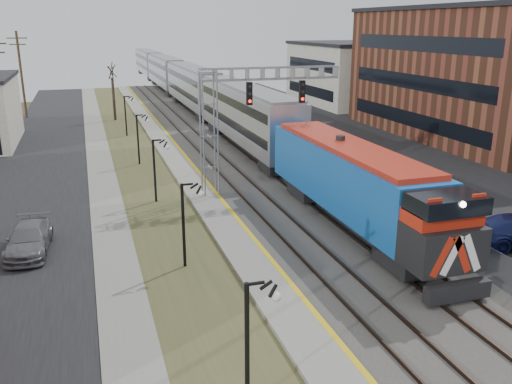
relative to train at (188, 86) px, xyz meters
name	(u,v)px	position (x,y,z in m)	size (l,w,h in m)	color
street_west	(36,182)	(-17.00, -32.01, -2.92)	(7.00, 120.00, 0.04)	black
sidewalk	(102,177)	(-12.50, -32.01, -2.90)	(2.00, 120.00, 0.08)	gray
grass_median	(144,174)	(-9.50, -32.01, -2.91)	(4.00, 120.00, 0.06)	#464826
platform	(184,169)	(-6.50, -32.01, -2.82)	(2.00, 120.00, 0.24)	gray
ballast_bed	(246,165)	(-1.50, -32.01, -2.84)	(8.00, 120.00, 0.20)	#595651
parking_lot	(381,155)	(10.50, -32.01, -2.92)	(16.00, 120.00, 0.04)	black
platform_edge	(195,167)	(-5.62, -32.01, -2.69)	(0.24, 120.00, 0.01)	gold
track_near	(222,165)	(-3.50, -32.01, -2.66)	(1.58, 120.00, 0.15)	#2D2119
track_far	(265,161)	(0.00, -32.01, -2.66)	(1.58, 120.00, 0.15)	#2D2119
train	(188,86)	(0.00, 0.00, 0.00)	(3.00, 108.65, 5.33)	blue
signal_gantry	(235,110)	(-4.28, -39.02, 2.65)	(9.00, 1.07, 8.15)	gray
lampposts	(182,224)	(-9.50, -48.73, -0.94)	(0.14, 62.14, 4.00)	black
fence	(296,153)	(2.70, -32.01, -2.14)	(0.04, 120.00, 1.60)	gray
bare_trees	(19,136)	(-18.16, -28.10, -0.24)	(12.30, 42.30, 5.95)	#382D23
car_lot_e	(370,166)	(6.18, -37.78, -2.13)	(1.91, 4.75, 1.62)	slate
car_street_b	(29,240)	(-16.42, -45.08, -2.26)	(1.89, 4.66, 1.35)	slate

